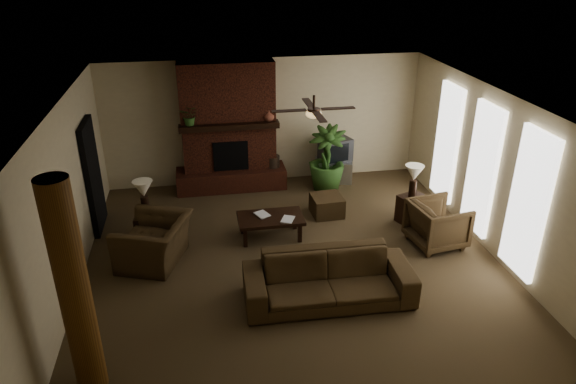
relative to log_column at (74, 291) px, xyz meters
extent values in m
plane|color=brown|center=(2.95, 2.40, -1.40)|extent=(7.00, 7.00, 0.00)
plane|color=silver|center=(2.95, 2.40, 1.40)|extent=(7.00, 7.00, 0.00)
plane|color=#C5B58F|center=(2.95, 5.90, 0.00)|extent=(7.00, 0.00, 7.00)
plane|color=#C5B58F|center=(2.95, -1.10, 0.00)|extent=(7.00, 0.00, 7.00)
plane|color=#C5B58F|center=(-0.55, 2.40, 0.00)|extent=(0.00, 7.00, 7.00)
plane|color=#C5B58F|center=(6.45, 2.40, 0.00)|extent=(0.00, 7.00, 7.00)
cube|color=#522315|center=(2.15, 5.65, 0.00)|extent=(2.00, 0.50, 2.80)
cube|color=#522315|center=(2.15, 5.55, -1.17)|extent=(2.40, 0.70, 0.45)
cube|color=black|center=(2.15, 5.39, -0.58)|extent=(0.75, 0.04, 0.65)
cube|color=black|center=(2.15, 5.37, 0.10)|extent=(2.10, 0.28, 0.12)
cube|color=white|center=(6.40, 4.00, -0.05)|extent=(0.08, 0.85, 2.35)
cube|color=white|center=(6.40, 2.60, -0.05)|extent=(0.08, 0.85, 2.35)
cube|color=white|center=(6.40, 1.20, -0.05)|extent=(0.08, 0.85, 2.35)
cylinder|color=brown|center=(0.00, 0.00, 0.00)|extent=(0.36, 0.36, 2.80)
cube|color=black|center=(-0.49, 4.20, -0.35)|extent=(0.10, 1.00, 2.10)
cylinder|color=black|center=(3.35, 2.70, 1.28)|extent=(0.04, 0.04, 0.24)
cylinder|color=black|center=(3.35, 2.70, 1.16)|extent=(0.20, 0.20, 0.06)
ellipsoid|color=#F2BF72|center=(3.35, 2.70, 1.10)|extent=(0.26, 0.26, 0.14)
cube|color=black|center=(3.75, 2.70, 1.17)|extent=(0.55, 0.12, 0.01)
cube|color=black|center=(2.95, 2.70, 1.17)|extent=(0.55, 0.12, 0.01)
cube|color=black|center=(3.35, 3.10, 1.17)|extent=(0.12, 0.55, 0.01)
cube|color=black|center=(3.35, 2.30, 1.17)|extent=(0.12, 0.55, 0.01)
imported|color=#42311C|center=(3.29, 1.17, -0.90)|extent=(2.57, 0.81, 1.00)
imported|color=#42311C|center=(0.63, 2.73, -0.88)|extent=(1.14, 1.39, 1.05)
imported|color=#42311C|center=(5.61, 2.44, -0.94)|extent=(0.96, 1.00, 0.92)
cube|color=black|center=(2.69, 3.20, -1.00)|extent=(1.20, 0.70, 0.06)
cube|color=black|center=(2.19, 2.95, -1.21)|extent=(0.07, 0.07, 0.37)
cube|color=black|center=(3.19, 2.95, -1.21)|extent=(0.07, 0.07, 0.37)
cube|color=black|center=(2.19, 3.45, -1.21)|extent=(0.07, 0.07, 0.37)
cube|color=black|center=(3.19, 3.45, -1.21)|extent=(0.07, 0.07, 0.37)
cube|color=#42311C|center=(3.94, 3.92, -1.20)|extent=(0.63, 0.63, 0.40)
cube|color=#B6B6B8|center=(4.49, 5.55, -1.15)|extent=(0.94, 0.67, 0.50)
cube|color=#353538|center=(4.52, 5.55, -0.64)|extent=(0.77, 0.67, 0.52)
cube|color=black|center=(4.52, 5.29, -0.64)|extent=(0.50, 0.19, 0.40)
cylinder|color=#2D2219|center=(3.07, 5.55, -1.05)|extent=(0.34, 0.34, 0.70)
sphere|color=#2D2219|center=(3.07, 5.55, -0.80)|extent=(0.34, 0.34, 0.34)
imported|color=#325823|center=(4.22, 5.15, -1.00)|extent=(1.31, 1.63, 0.80)
cube|color=black|center=(0.53, 3.46, -1.12)|extent=(0.56, 0.56, 0.55)
cylinder|color=black|center=(0.47, 3.48, -0.67)|extent=(0.15, 0.15, 0.35)
cone|color=white|center=(0.47, 3.48, -0.35)|extent=(0.38, 0.38, 0.30)
cube|color=black|center=(5.52, 3.29, -1.12)|extent=(0.64, 0.64, 0.55)
cylinder|color=black|center=(5.47, 3.32, -0.67)|extent=(0.17, 0.17, 0.35)
cone|color=white|center=(5.47, 3.32, -0.35)|extent=(0.45, 0.45, 0.30)
imported|color=#325823|center=(1.35, 5.39, 0.32)|extent=(0.47, 0.50, 0.33)
imported|color=brown|center=(3.00, 5.41, 0.27)|extent=(0.27, 0.27, 0.22)
imported|color=#999999|center=(2.45, 3.25, -0.83)|extent=(0.21, 0.12, 0.29)
imported|color=#999999|center=(2.89, 3.07, -0.82)|extent=(0.20, 0.11, 0.29)
camera|label=1|loc=(1.54, -5.22, 3.54)|focal=32.67mm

